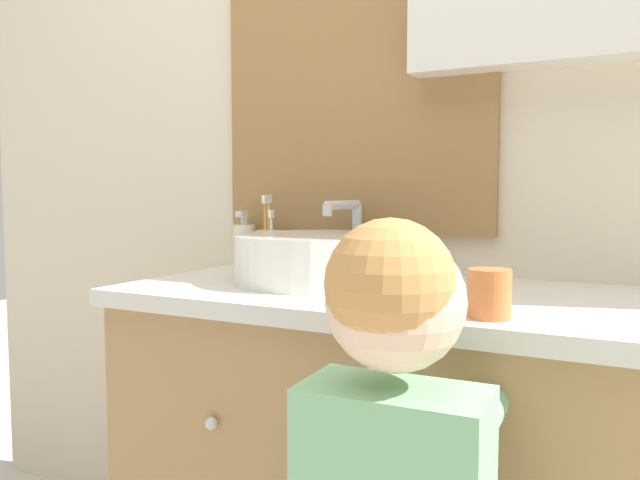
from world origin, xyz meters
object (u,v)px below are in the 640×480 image
Objects in this scene: toothbrush_holder at (268,247)px; soap_dispenser at (244,244)px; sink_basin at (320,257)px; drinking_cup at (489,294)px.

soap_dispenser is at bearing 170.48° from toothbrush_holder.
sink_basin reaches higher than soap_dispenser.
drinking_cup is at bearing -31.80° from toothbrush_holder.
toothbrush_holder reaches higher than sink_basin.
soap_dispenser reaches higher than drinking_cup.
sink_basin is 0.48m from drinking_cup.
sink_basin is at bearing -30.63° from soap_dispenser.
soap_dispenser is 1.90× the size of drinking_cup.
toothbrush_holder is at bearing 143.52° from sink_basin.
toothbrush_holder is at bearing -9.52° from soap_dispenser.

